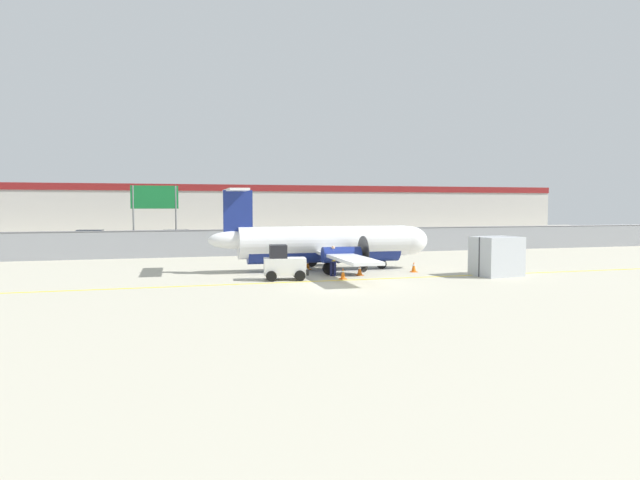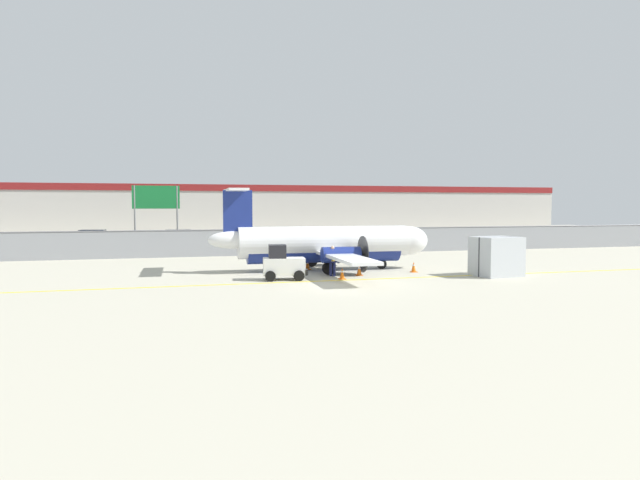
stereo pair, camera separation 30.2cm
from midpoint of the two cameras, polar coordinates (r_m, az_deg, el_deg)
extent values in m
plane|color=#B2AD99|center=(28.35, 3.39, -4.57)|extent=(140.00, 140.00, 0.00)
cube|color=yellow|center=(30.23, 2.16, -4.05)|extent=(84.00, 0.20, 0.01)
cube|color=gray|center=(45.57, -3.97, -0.24)|extent=(98.00, 0.04, 2.00)
cylinder|color=slate|center=(45.51, -3.97, 1.08)|extent=(98.00, 0.10, 0.10)
cube|color=#38383A|center=(56.92, -6.29, -0.45)|extent=(98.00, 17.00, 0.12)
cube|color=beige|center=(75.11, -8.58, 2.92)|extent=(91.00, 8.00, 6.50)
cube|color=maroon|center=(71.17, -8.21, 5.19)|extent=(91.00, 0.20, 0.80)
cylinder|color=white|center=(34.63, 0.69, -0.18)|extent=(10.52, 2.22, 1.90)
ellipsoid|color=white|center=(36.40, 9.11, -0.04)|extent=(2.47, 1.88, 1.80)
ellipsoid|color=white|center=(33.67, -8.41, 0.02)|extent=(2.98, 1.13, 1.05)
cylinder|color=navy|center=(34.67, 0.69, -1.04)|extent=(9.43, 1.77, 1.48)
cube|color=white|center=(34.70, 0.85, -1.12)|extent=(2.08, 16.04, 0.18)
cylinder|color=navy|center=(37.26, 0.14, -0.80)|extent=(2.23, 0.97, 0.90)
cone|color=black|center=(37.55, 1.84, -0.77)|extent=(0.46, 0.45, 0.44)
cylinder|color=#262626|center=(37.60, 2.06, -0.76)|extent=(0.10, 2.10, 2.10)
cylinder|color=navy|center=(32.26, 2.37, -1.47)|extent=(2.23, 0.97, 0.90)
cone|color=black|center=(32.59, 4.31, -1.43)|extent=(0.46, 0.45, 0.44)
cylinder|color=#262626|center=(32.64, 4.56, -1.42)|extent=(0.10, 2.10, 2.10)
cube|color=navy|center=(33.64, -7.97, 2.32)|extent=(1.70, 0.23, 3.10)
cube|color=white|center=(33.63, -8.22, 4.96)|extent=(1.24, 4.83, 0.14)
cylinder|color=#59595B|center=(35.81, 6.42, -1.63)|extent=(0.14, 0.14, 0.97)
cylinder|color=black|center=(35.86, 6.41, -2.40)|extent=(0.61, 0.24, 0.60)
cylinder|color=#59595B|center=(36.77, -0.62, -1.41)|extent=(0.14, 0.14, 0.90)
cylinder|color=black|center=(36.81, -0.62, -2.10)|extent=(0.77, 0.24, 0.76)
cylinder|color=#59595B|center=(32.50, 1.16, -2.06)|extent=(0.14, 0.14, 0.90)
cylinder|color=black|center=(32.55, 1.15, -2.84)|extent=(0.77, 0.24, 0.76)
cube|color=silver|center=(30.40, -3.34, -2.63)|extent=(2.33, 1.39, 0.90)
cube|color=black|center=(30.30, -4.01, -1.14)|extent=(1.03, 1.11, 0.70)
cube|color=black|center=(30.54, -1.19, -3.17)|extent=(0.31, 1.11, 0.30)
cylinder|color=black|center=(31.11, -2.05, -3.32)|extent=(0.58, 0.25, 0.56)
cylinder|color=black|center=(29.92, -1.82, -3.60)|extent=(0.58, 0.25, 0.56)
cylinder|color=black|center=(31.00, -4.81, -3.36)|extent=(0.58, 0.25, 0.56)
cylinder|color=black|center=(29.81, -4.69, -3.63)|extent=(0.58, 0.25, 0.56)
cylinder|color=#191E4C|center=(32.00, 1.71, -2.87)|extent=(0.20, 0.20, 0.85)
cylinder|color=#191E4C|center=(32.00, 1.35, -2.87)|extent=(0.20, 0.20, 0.85)
cylinder|color=yellow|center=(31.93, 1.53, -1.58)|extent=(0.43, 0.43, 0.60)
cylinder|color=yellow|center=(31.92, 1.93, -1.52)|extent=(0.13, 0.13, 0.55)
cylinder|color=yellow|center=(31.93, 1.14, -1.52)|extent=(0.13, 0.13, 0.55)
sphere|color=tan|center=(31.89, 1.53, -0.79)|extent=(0.22, 0.22, 0.22)
cube|color=#B7BCC1|center=(33.58, 17.47, -1.57)|extent=(2.63, 2.28, 2.20)
cube|color=#333338|center=(33.58, 17.47, -1.57)|extent=(2.43, 0.38, 2.20)
cube|color=orange|center=(35.22, -1.01, -2.95)|extent=(0.36, 0.36, 0.04)
cone|color=orange|center=(35.18, -1.01, -2.43)|extent=(0.28, 0.28, 0.60)
cylinder|color=white|center=(35.17, -1.01, -2.30)|extent=(0.17, 0.17, 0.08)
cube|color=orange|center=(30.72, 2.51, -3.90)|extent=(0.36, 0.36, 0.04)
cone|color=orange|center=(30.68, 2.52, -3.31)|extent=(0.28, 0.28, 0.60)
cylinder|color=white|center=(30.67, 2.52, -3.16)|extent=(0.17, 0.17, 0.08)
cube|color=orange|center=(32.39, 4.20, -3.52)|extent=(0.36, 0.36, 0.04)
cone|color=orange|center=(32.35, 4.21, -2.96)|extent=(0.28, 0.28, 0.60)
cylinder|color=white|center=(32.34, 4.21, -2.82)|extent=(0.17, 0.17, 0.08)
cube|color=orange|center=(34.34, 9.59, -3.16)|extent=(0.36, 0.36, 0.04)
cone|color=orange|center=(34.31, 9.60, -2.63)|extent=(0.28, 0.28, 0.60)
cylinder|color=white|center=(34.30, 9.60, -2.50)|extent=(0.17, 0.17, 0.08)
cube|color=#B28C19|center=(57.04, -21.79, 0.01)|extent=(4.31, 1.99, 0.80)
cube|color=#262D38|center=(56.98, -21.66, 0.69)|extent=(2.30, 1.71, 0.56)
cylinder|color=black|center=(56.45, -23.34, -0.39)|extent=(0.61, 0.24, 0.60)
cylinder|color=black|center=(58.21, -22.98, -0.27)|extent=(0.61, 0.24, 0.60)
cylinder|color=black|center=(55.94, -20.53, -0.36)|extent=(0.61, 0.24, 0.60)
cylinder|color=black|center=(57.71, -20.26, -0.24)|extent=(0.61, 0.24, 0.60)
cube|color=#19662D|center=(54.65, -13.64, 0.02)|extent=(4.38, 2.23, 0.80)
cube|color=#262D38|center=(54.59, -13.81, 0.73)|extent=(2.38, 1.83, 0.56)
cylinder|color=black|center=(55.79, -12.37, -0.22)|extent=(0.62, 0.28, 0.60)
cylinder|color=black|center=(54.03, -12.02, -0.34)|extent=(0.62, 0.28, 0.60)
cylinder|color=black|center=(55.35, -15.22, -0.30)|extent=(0.62, 0.28, 0.60)
cylinder|color=black|center=(53.57, -14.96, -0.41)|extent=(0.62, 0.28, 0.60)
cube|color=#B28C19|center=(52.05, -8.21, -0.09)|extent=(4.29, 1.93, 0.80)
cube|color=#262D38|center=(52.01, -8.38, 0.66)|extent=(2.28, 1.68, 0.56)
cylinder|color=black|center=(53.09, -6.77, -0.35)|extent=(0.61, 0.23, 0.60)
cylinder|color=black|center=(51.30, -6.57, -0.49)|extent=(0.61, 0.23, 0.60)
cylinder|color=black|center=(52.89, -9.79, -0.40)|extent=(0.61, 0.23, 0.60)
cylinder|color=black|center=(51.10, -9.70, -0.53)|extent=(0.61, 0.23, 0.60)
cube|color=#B28C19|center=(54.55, -3.86, 0.10)|extent=(4.33, 2.06, 0.80)
cube|color=#262D38|center=(54.47, -4.01, 0.81)|extent=(2.33, 1.74, 0.56)
cylinder|color=black|center=(55.84, -2.74, -0.14)|extent=(0.62, 0.25, 0.60)
cylinder|color=black|center=(54.13, -2.16, -0.26)|extent=(0.62, 0.25, 0.60)
cylinder|color=black|center=(55.05, -5.52, -0.21)|extent=(0.62, 0.25, 0.60)
cylinder|color=black|center=(53.32, -5.02, -0.33)|extent=(0.62, 0.25, 0.60)
cube|color=gray|center=(60.50, 2.43, 0.44)|extent=(4.32, 2.01, 0.80)
cube|color=#262D38|center=(60.41, 2.30, 1.09)|extent=(2.31, 1.72, 0.56)
cylinder|color=black|center=(61.88, 3.31, 0.21)|extent=(0.61, 0.24, 0.60)
cylinder|color=black|center=(60.24, 3.99, 0.12)|extent=(0.61, 0.24, 0.60)
cylinder|color=black|center=(60.84, 0.89, 0.16)|extent=(0.61, 0.24, 0.60)
cylinder|color=black|center=(59.16, 1.51, 0.07)|extent=(0.61, 0.24, 0.60)
cube|color=navy|center=(62.02, 6.15, 0.50)|extent=(4.35, 2.12, 0.80)
cube|color=#262D38|center=(61.91, 6.03, 1.13)|extent=(2.35, 1.78, 0.56)
cylinder|color=black|center=(63.48, 6.89, 0.28)|extent=(0.62, 0.26, 0.60)
cylinder|color=black|center=(61.90, 7.68, 0.19)|extent=(0.62, 0.26, 0.60)
cylinder|color=black|center=(62.21, 4.62, 0.22)|extent=(0.62, 0.26, 0.60)
cylinder|color=black|center=(60.60, 5.36, 0.13)|extent=(0.62, 0.26, 0.60)
cylinder|color=slate|center=(46.44, -17.84, 1.83)|extent=(0.14, 0.14, 5.50)
cylinder|color=slate|center=(46.42, -13.89, 1.89)|extent=(0.14, 0.14, 5.50)
cube|color=#14662D|center=(46.39, -15.91, 4.15)|extent=(3.60, 0.10, 1.80)
camera|label=1|loc=(0.15, -89.76, 0.01)|focal=32.00mm
camera|label=2|loc=(0.15, 90.24, -0.01)|focal=32.00mm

